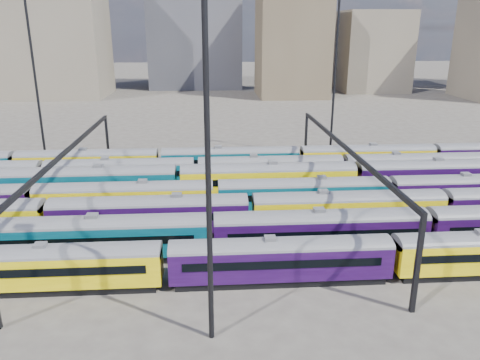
{
  "coord_description": "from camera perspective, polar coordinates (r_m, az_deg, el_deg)",
  "views": [
    {
      "loc": [
        -4.93,
        -49.31,
        20.24
      ],
      "look_at": [
        -1.29,
        3.46,
        3.0
      ],
      "focal_mm": 35.0,
      "sensor_mm": 36.0,
      "label": 1
    }
  ],
  "objects": [
    {
      "name": "ground",
      "position": [
        53.53,
        1.64,
        -4.17
      ],
      "size": [
        500.0,
        500.0,
        0.0
      ],
      "primitive_type": "plane",
      "color": "#423C38",
      "rests_on": "ground"
    },
    {
      "name": "rake_1",
      "position": [
        44.28,
        9.79,
        -5.67
      ],
      "size": [
        101.45,
        2.97,
        5.0
      ],
      "color": "black",
      "rests_on": "ground"
    },
    {
      "name": "rake_2",
      "position": [
        47.86,
        1.25,
        -3.55
      ],
      "size": [
        121.64,
        2.97,
        4.99
      ],
      "color": "black",
      "rests_on": "ground"
    },
    {
      "name": "rake_3",
      "position": [
        56.3,
        17.79,
        -1.14
      ],
      "size": [
        119.25,
        2.91,
        4.89
      ],
      "color": "black",
      "rests_on": "ground"
    },
    {
      "name": "rake_4",
      "position": [
        59.86,
        13.91,
        0.59
      ],
      "size": [
        130.95,
        3.19,
        5.38
      ],
      "color": "black",
      "rests_on": "ground"
    },
    {
      "name": "rake_5",
      "position": [
        61.92,
        -5.37,
        1.36
      ],
      "size": [
        117.71,
        2.87,
        4.83
      ],
      "color": "black",
      "rests_on": "ground"
    },
    {
      "name": "rake_6",
      "position": [
        67.96,
        7.27,
        2.83
      ],
      "size": [
        119.21,
        2.91,
        4.89
      ],
      "color": "black",
      "rests_on": "ground"
    },
    {
      "name": "gantry_1",
      "position": [
        53.29,
        -20.25,
        2.29
      ],
      "size": [
        0.35,
        40.35,
        8.03
      ],
      "color": "black",
      "rests_on": "ground"
    },
    {
      "name": "gantry_2",
      "position": [
        53.25,
        12.49,
        2.98
      ],
      "size": [
        0.35,
        40.35,
        8.03
      ],
      "color": "black",
      "rests_on": "ground"
    },
    {
      "name": "mast_1",
      "position": [
        75.85,
        -23.77,
        11.83
      ],
      "size": [
        1.4,
        0.5,
        25.6
      ],
      "color": "black",
      "rests_on": "ground"
    },
    {
      "name": "mast_2",
      "position": [
        28.02,
        -4.0,
        5.08
      ],
      "size": [
        1.4,
        0.5,
        25.6
      ],
      "color": "black",
      "rests_on": "ground"
    },
    {
      "name": "mast_3",
      "position": [
        76.23,
        11.52,
        12.98
      ],
      "size": [
        1.4,
        0.5,
        25.6
      ],
      "color": "black",
      "rests_on": "ground"
    }
  ]
}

